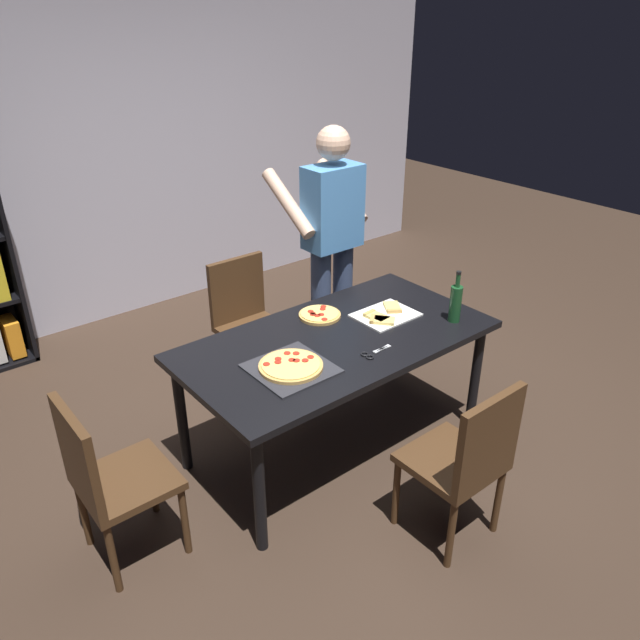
# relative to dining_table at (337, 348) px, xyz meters

# --- Properties ---
(ground_plane) EXTENTS (12.00, 12.00, 0.00)m
(ground_plane) POSITION_rel_dining_table_xyz_m (0.00, 0.00, -0.68)
(ground_plane) COLOR #38281E
(back_wall) EXTENTS (6.40, 0.10, 2.80)m
(back_wall) POSITION_rel_dining_table_xyz_m (0.00, 2.60, 0.72)
(back_wall) COLOR #BCB7C6
(back_wall) RESTS_ON ground_plane
(dining_table) EXTENTS (1.78, 0.94, 0.75)m
(dining_table) POSITION_rel_dining_table_xyz_m (0.00, 0.00, 0.00)
(dining_table) COLOR black
(dining_table) RESTS_ON ground_plane
(chair_near_camera) EXTENTS (0.42, 0.42, 0.90)m
(chair_near_camera) POSITION_rel_dining_table_xyz_m (-0.00, -0.95, -0.17)
(chair_near_camera) COLOR #472D19
(chair_near_camera) RESTS_ON ground_plane
(chair_far_side) EXTENTS (0.42, 0.42, 0.90)m
(chair_far_side) POSITION_rel_dining_table_xyz_m (0.00, 0.95, -0.17)
(chair_far_side) COLOR #472D19
(chair_far_side) RESTS_ON ground_plane
(chair_left_end) EXTENTS (0.42, 0.42, 0.90)m
(chair_left_end) POSITION_rel_dining_table_xyz_m (-1.38, 0.00, -0.17)
(chair_left_end) COLOR #472D19
(chair_left_end) RESTS_ON ground_plane
(person_serving_pizza) EXTENTS (0.55, 0.54, 1.75)m
(person_serving_pizza) POSITION_rel_dining_table_xyz_m (0.57, 0.73, 0.32)
(person_serving_pizza) COLOR #38476B
(person_serving_pizza) RESTS_ON ground_plane
(pepperoni_pizza_on_tray) EXTENTS (0.39, 0.39, 0.04)m
(pepperoni_pizza_on_tray) POSITION_rel_dining_table_xyz_m (-0.40, -0.11, 0.09)
(pepperoni_pizza_on_tray) COLOR #2D2D33
(pepperoni_pizza_on_tray) RESTS_ON dining_table
(pizza_slices_on_towel) EXTENTS (0.36, 0.28, 0.03)m
(pizza_slices_on_towel) POSITION_rel_dining_table_xyz_m (0.39, 0.02, 0.08)
(pizza_slices_on_towel) COLOR white
(pizza_slices_on_towel) RESTS_ON dining_table
(wine_bottle) EXTENTS (0.07, 0.07, 0.32)m
(wine_bottle) POSITION_rel_dining_table_xyz_m (0.67, -0.28, 0.19)
(wine_bottle) COLOR #194723
(wine_bottle) RESTS_ON dining_table
(kitchen_scissors) EXTENTS (0.19, 0.08, 0.01)m
(kitchen_scissors) POSITION_rel_dining_table_xyz_m (0.03, -0.26, 0.08)
(kitchen_scissors) COLOR silver
(kitchen_scissors) RESTS_ON dining_table
(second_pizza_plain) EXTENTS (0.25, 0.25, 0.03)m
(second_pizza_plain) POSITION_rel_dining_table_xyz_m (0.09, 0.26, 0.08)
(second_pizza_plain) COLOR tan
(second_pizza_plain) RESTS_ON dining_table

